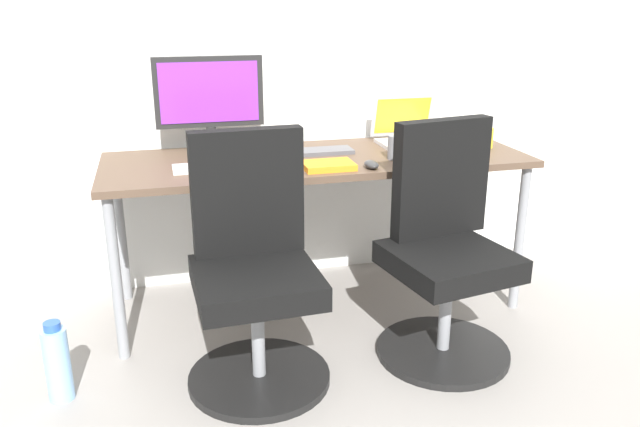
% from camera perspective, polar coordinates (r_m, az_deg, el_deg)
% --- Properties ---
extents(ground_plane, '(5.28, 5.28, 0.00)m').
position_cam_1_polar(ground_plane, '(3.10, -0.24, -7.93)').
color(ground_plane, gray).
extents(back_wall, '(4.40, 0.04, 2.60)m').
position_cam_1_polar(back_wall, '(3.17, -2.20, 17.11)').
color(back_wall, white).
rests_on(back_wall, ground).
extents(desk, '(1.87, 0.66, 0.72)m').
position_cam_1_polar(desk, '(2.86, -0.25, 3.95)').
color(desk, brown).
rests_on(desk, ground).
extents(office_chair_left, '(0.54, 0.54, 0.94)m').
position_cam_1_polar(office_chair_left, '(2.38, -5.94, -5.31)').
color(office_chair_left, black).
rests_on(office_chair_left, ground).
extents(office_chair_right, '(0.54, 0.54, 0.94)m').
position_cam_1_polar(office_chair_right, '(2.60, 11.11, -3.49)').
color(office_chair_right, black).
rests_on(office_chair_right, ground).
extents(water_bottle_on_floor, '(0.09, 0.09, 0.31)m').
position_cam_1_polar(water_bottle_on_floor, '(2.53, -22.46, -12.27)').
color(water_bottle_on_floor, '#8CBFF2').
rests_on(water_bottle_on_floor, ground).
extents(desktop_monitor, '(0.48, 0.18, 0.43)m').
position_cam_1_polar(desktop_monitor, '(2.91, -9.89, 10.16)').
color(desktop_monitor, '#262626').
rests_on(desktop_monitor, desk).
extents(open_laptop, '(0.31, 0.28, 0.22)m').
position_cam_1_polar(open_laptop, '(3.15, 7.88, 7.28)').
color(open_laptop, silver).
rests_on(open_laptop, desk).
extents(keyboard_by_monitor, '(0.34, 0.12, 0.02)m').
position_cam_1_polar(keyboard_by_monitor, '(2.67, -9.42, 4.12)').
color(keyboard_by_monitor, silver).
rests_on(keyboard_by_monitor, desk).
extents(keyboard_by_laptop, '(0.34, 0.12, 0.02)m').
position_cam_1_polar(keyboard_by_laptop, '(2.90, -0.41, 5.57)').
color(keyboard_by_laptop, '#515156').
rests_on(keyboard_by_laptop, desk).
extents(mouse_by_monitor, '(0.06, 0.10, 0.03)m').
position_cam_1_polar(mouse_by_monitor, '(2.65, 4.63, 4.40)').
color(mouse_by_monitor, '#2D2D2D').
rests_on(mouse_by_monitor, desk).
extents(mouse_by_laptop, '(0.06, 0.10, 0.03)m').
position_cam_1_polar(mouse_by_laptop, '(2.56, -6.51, 3.80)').
color(mouse_by_laptop, '#515156').
rests_on(mouse_by_laptop, desk).
extents(coffee_mug, '(0.08, 0.08, 0.09)m').
position_cam_1_polar(coffee_mug, '(3.12, 14.53, 6.59)').
color(coffee_mug, yellow).
rests_on(coffee_mug, desk).
extents(pen_cup, '(0.07, 0.07, 0.10)m').
position_cam_1_polar(pen_cup, '(2.81, 6.80, 5.90)').
color(pen_cup, slate).
rests_on(pen_cup, desk).
extents(notebook, '(0.21, 0.15, 0.03)m').
position_cam_1_polar(notebook, '(2.64, 0.75, 4.33)').
color(notebook, orange).
rests_on(notebook, desk).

